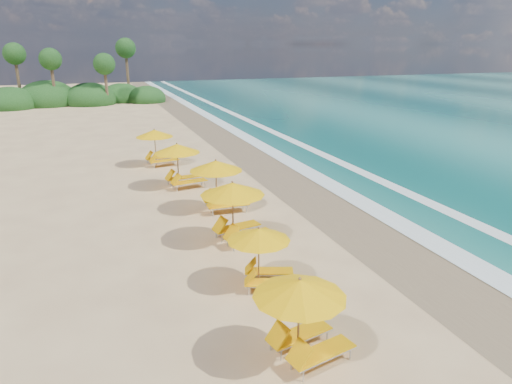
{
  "coord_description": "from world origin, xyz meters",
  "views": [
    {
      "loc": [
        -6.46,
        -17.82,
        7.28
      ],
      "look_at": [
        0.0,
        0.0,
        1.2
      ],
      "focal_mm": 32.41,
      "sensor_mm": 36.0,
      "label": 1
    }
  ],
  "objects": [
    {
      "name": "station_5",
      "position": [
        -2.57,
        10.84,
        1.31
      ],
      "size": [
        2.77,
        2.64,
        2.34
      ],
      "rotation": [
        0.0,
        0.0,
        0.16
      ],
      "color": "olive",
      "rests_on": "ground"
    },
    {
      "name": "ground",
      "position": [
        0.0,
        0.0,
        0.0
      ],
      "size": [
        160.0,
        160.0,
        0.0
      ],
      "primitive_type": "plane",
      "color": "#D6B77E",
      "rests_on": "ground"
    },
    {
      "name": "station_2",
      "position": [
        -1.52,
        -2.11,
        1.38
      ],
      "size": [
        2.98,
        2.85,
        2.47
      ],
      "rotation": [
        0.0,
        0.0,
        0.19
      ],
      "color": "olive",
      "rests_on": "ground"
    },
    {
      "name": "station_4",
      "position": [
        -2.12,
        5.71,
        1.36
      ],
      "size": [
        2.87,
        2.73,
        2.43
      ],
      "rotation": [
        0.0,
        0.0,
        0.16
      ],
      "color": "olive",
      "rests_on": "ground"
    },
    {
      "name": "treeline",
      "position": [
        -9.94,
        45.51,
        1.0
      ],
      "size": [
        25.8,
        8.8,
        9.74
      ],
      "color": "#163D14",
      "rests_on": "ground"
    },
    {
      "name": "station_1",
      "position": [
        -1.81,
        -5.68,
        1.12
      ],
      "size": [
        2.56,
        2.51,
        2.0
      ],
      "rotation": [
        0.0,
        0.0,
        -0.34
      ],
      "color": "olive",
      "rests_on": "ground"
    },
    {
      "name": "wet_sand",
      "position": [
        4.0,
        0.0,
        0.01
      ],
      "size": [
        4.0,
        160.0,
        0.01
      ],
      "primitive_type": "cube",
      "color": "#887351",
      "rests_on": "ground"
    },
    {
      "name": "surf_foam",
      "position": [
        6.7,
        0.0,
        0.03
      ],
      "size": [
        4.0,
        160.0,
        0.01
      ],
      "color": "white",
      "rests_on": "ground"
    },
    {
      "name": "station_3",
      "position": [
        -1.17,
        1.52,
        1.36
      ],
      "size": [
        2.65,
        2.45,
        2.43
      ],
      "rotation": [
        0.0,
        0.0,
        -0.03
      ],
      "color": "olive",
      "rests_on": "ground"
    },
    {
      "name": "station_0",
      "position": [
        -2.16,
        -9.31,
        1.25
      ],
      "size": [
        2.72,
        2.62,
        2.24
      ],
      "rotation": [
        0.0,
        0.0,
        0.22
      ],
      "color": "olive",
      "rests_on": "ground"
    }
  ]
}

